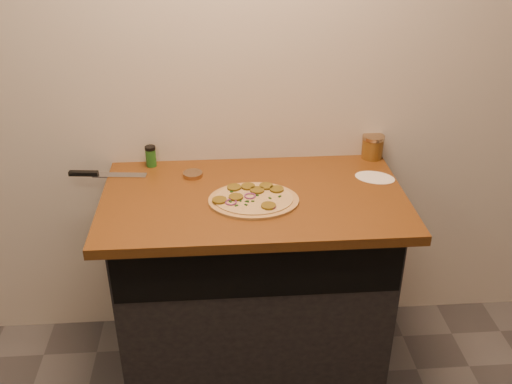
{
  "coord_description": "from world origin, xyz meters",
  "views": [
    {
      "loc": [
        -0.13,
        -0.55,
        1.99
      ],
      "look_at": [
        0.0,
        1.35,
        0.95
      ],
      "focal_mm": 40.0,
      "sensor_mm": 36.0,
      "label": 1
    }
  ],
  "objects": [
    {
      "name": "pizza",
      "position": [
        -0.01,
        1.36,
        0.91
      ],
      "size": [
        0.36,
        0.36,
        0.02
      ],
      "color": "tan",
      "rests_on": "countertop"
    },
    {
      "name": "cabinet",
      "position": [
        0.0,
        1.45,
        0.43
      ],
      "size": [
        1.1,
        0.6,
        0.86
      ],
      "primitive_type": "cube",
      "color": "black",
      "rests_on": "ground"
    },
    {
      "name": "spice_shaker",
      "position": [
        -0.42,
        1.71,
        0.95
      ],
      "size": [
        0.05,
        0.05,
        0.09
      ],
      "color": "#215F1E",
      "rests_on": "countertop"
    },
    {
      "name": "chefs_knife",
      "position": [
        -0.63,
        1.63,
        0.91
      ],
      "size": [
        0.33,
        0.07,
        0.02
      ],
      "color": "#B7BAC1",
      "rests_on": "countertop"
    },
    {
      "name": "flour_spill",
      "position": [
        0.51,
        1.52,
        0.9
      ],
      "size": [
        0.22,
        0.22,
        0.0
      ],
      "primitive_type": "cylinder",
      "rotation": [
        0.0,
        0.0,
        -0.42
      ],
      "color": "white",
      "rests_on": "countertop"
    },
    {
      "name": "salsa_jar",
      "position": [
        0.55,
        1.72,
        0.95
      ],
      "size": [
        0.1,
        0.1,
        0.11
      ],
      "color": "#A61C10",
      "rests_on": "countertop"
    },
    {
      "name": "mason_jar_lid",
      "position": [
        -0.24,
        1.59,
        0.91
      ],
      "size": [
        0.09,
        0.09,
        0.02
      ],
      "primitive_type": "cylinder",
      "rotation": [
        0.0,
        0.0,
        0.1
      ],
      "color": "#A2815E",
      "rests_on": "countertop"
    },
    {
      "name": "room_shell",
      "position": [
        0.0,
        0.0,
        1.7
      ],
      "size": [
        4.02,
        3.52,
        2.71
      ],
      "color": "beige",
      "rests_on": "ground"
    },
    {
      "name": "countertop",
      "position": [
        0.0,
        1.42,
        0.88
      ],
      "size": [
        1.2,
        0.7,
        0.04
      ],
      "primitive_type": "cube",
      "color": "brown",
      "rests_on": "cabinet"
    }
  ]
}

